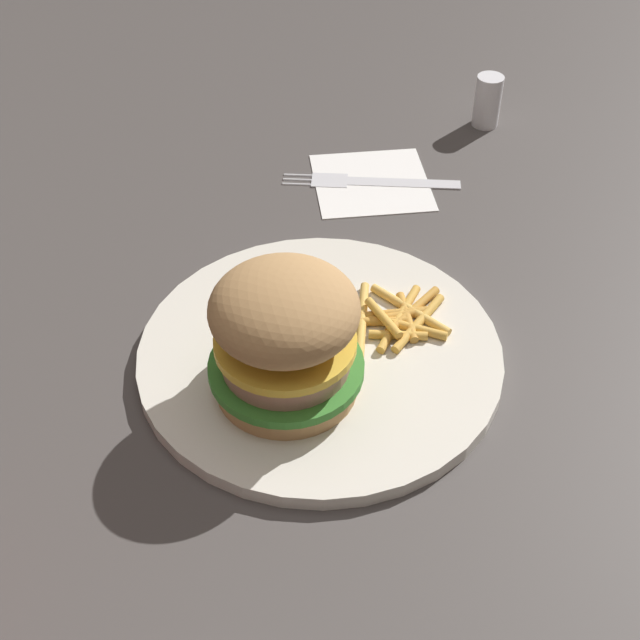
% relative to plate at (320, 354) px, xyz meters
% --- Properties ---
extents(ground_plane, '(1.60, 1.60, 0.00)m').
position_rel_plate_xyz_m(ground_plane, '(-0.02, 0.02, -0.01)').
color(ground_plane, '#47423F').
extents(plate, '(0.28, 0.28, 0.01)m').
position_rel_plate_xyz_m(plate, '(0.00, 0.00, 0.00)').
color(plate, silver).
rests_on(plate, ground_plane).
extents(sandwich, '(0.11, 0.11, 0.10)m').
position_rel_plate_xyz_m(sandwich, '(-0.02, -0.04, 0.06)').
color(sandwich, tan).
rests_on(sandwich, plate).
extents(fries_pile, '(0.11, 0.08, 0.01)m').
position_rel_plate_xyz_m(fries_pile, '(0.06, 0.03, 0.01)').
color(fries_pile, gold).
rests_on(fries_pile, plate).
extents(napkin, '(0.12, 0.12, 0.00)m').
position_rel_plate_xyz_m(napkin, '(0.05, 0.24, -0.01)').
color(napkin, white).
rests_on(napkin, ground_plane).
extents(fork, '(0.17, 0.03, 0.00)m').
position_rel_plate_xyz_m(fork, '(0.05, 0.24, -0.00)').
color(fork, silver).
rests_on(fork, napkin).
extents(salt_shaker, '(0.03, 0.03, 0.06)m').
position_rel_plate_xyz_m(salt_shaker, '(0.18, 0.35, 0.02)').
color(salt_shaker, white).
rests_on(salt_shaker, ground_plane).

